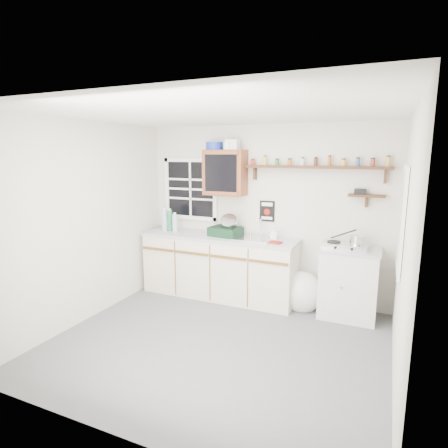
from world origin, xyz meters
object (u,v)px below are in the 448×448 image
object	(u,v)px
spice_shelf	(317,167)
dish_rack	(227,229)
main_cabinet	(219,266)
upper_cabinet	(225,173)
right_cabinet	(349,283)
hotplate	(345,246)

from	to	relation	value
spice_shelf	dish_rack	distance (m)	1.52
main_cabinet	spice_shelf	xyz separation A→B (m)	(1.33, 0.21, 1.47)
upper_cabinet	dish_rack	world-z (taller)	upper_cabinet
right_cabinet	spice_shelf	size ratio (longest dim) A/B	0.48
main_cabinet	upper_cabinet	distance (m)	1.37
right_cabinet	dish_rack	world-z (taller)	dish_rack
right_cabinet	spice_shelf	distance (m)	1.57
main_cabinet	hotplate	world-z (taller)	hotplate
main_cabinet	dish_rack	distance (m)	0.58
right_cabinet	hotplate	xyz separation A→B (m)	(-0.07, -0.02, 0.49)
upper_cabinet	hotplate	distance (m)	1.94
right_cabinet	spice_shelf	xyz separation A→B (m)	(-0.51, 0.19, 1.47)
spice_shelf	hotplate	world-z (taller)	spice_shelf
hotplate	upper_cabinet	bearing A→B (deg)	176.18
spice_shelf	dish_rack	xyz separation A→B (m)	(-1.21, -0.19, -0.90)
upper_cabinet	main_cabinet	bearing A→B (deg)	-103.68
main_cabinet	hotplate	bearing A→B (deg)	0.18
main_cabinet	upper_cabinet	xyz separation A→B (m)	(0.03, 0.14, 1.36)
dish_rack	hotplate	size ratio (longest dim) A/B	0.85
main_cabinet	upper_cabinet	size ratio (longest dim) A/B	3.55
main_cabinet	dish_rack	xyz separation A→B (m)	(0.11, 0.02, 0.56)
dish_rack	hotplate	bearing A→B (deg)	7.26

